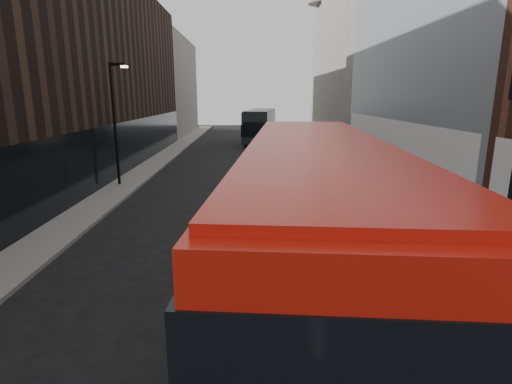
{
  "coord_description": "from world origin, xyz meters",
  "views": [
    {
      "loc": [
        -0.47,
        -5.64,
        5.33
      ],
      "look_at": [
        -0.26,
        6.06,
        2.5
      ],
      "focal_mm": 28.0,
      "sensor_mm": 36.0,
      "label": 1
    }
  ],
  "objects_px": {
    "car_b": "(303,155)",
    "street_lamp": "(115,116)",
    "car_a": "(282,186)",
    "car_c": "(296,149)",
    "grey_bus": "(260,125)",
    "red_bus": "(313,238)"
  },
  "relations": [
    {
      "from": "street_lamp",
      "to": "car_c",
      "type": "height_order",
      "value": "street_lamp"
    },
    {
      "from": "red_bus",
      "to": "car_b",
      "type": "relative_size",
      "value": 2.48
    },
    {
      "from": "car_a",
      "to": "car_c",
      "type": "relative_size",
      "value": 0.84
    },
    {
      "from": "car_a",
      "to": "car_b",
      "type": "bearing_deg",
      "value": 70.55
    },
    {
      "from": "car_a",
      "to": "red_bus",
      "type": "bearing_deg",
      "value": -98.55
    },
    {
      "from": "street_lamp",
      "to": "car_c",
      "type": "distance_m",
      "value": 17.05
    },
    {
      "from": "car_b",
      "to": "car_a",
      "type": "bearing_deg",
      "value": -103.15
    },
    {
      "from": "red_bus",
      "to": "grey_bus",
      "type": "xyz_separation_m",
      "value": [
        0.0,
        38.91,
        -0.49
      ]
    },
    {
      "from": "car_b",
      "to": "car_c",
      "type": "relative_size",
      "value": 0.89
    },
    {
      "from": "street_lamp",
      "to": "grey_bus",
      "type": "bearing_deg",
      "value": 68.45
    },
    {
      "from": "car_b",
      "to": "grey_bus",
      "type": "bearing_deg",
      "value": 100.92
    },
    {
      "from": "red_bus",
      "to": "car_a",
      "type": "height_order",
      "value": "red_bus"
    },
    {
      "from": "grey_bus",
      "to": "car_c",
      "type": "xyz_separation_m",
      "value": [
        2.9,
        -11.25,
        -1.28
      ]
    },
    {
      "from": "car_c",
      "to": "car_a",
      "type": "bearing_deg",
      "value": -100.95
    },
    {
      "from": "street_lamp",
      "to": "car_b",
      "type": "height_order",
      "value": "street_lamp"
    },
    {
      "from": "car_b",
      "to": "street_lamp",
      "type": "bearing_deg",
      "value": -147.31
    },
    {
      "from": "grey_bus",
      "to": "car_a",
      "type": "relative_size",
      "value": 2.76
    },
    {
      "from": "red_bus",
      "to": "car_b",
      "type": "distance_m",
      "value": 24.03
    },
    {
      "from": "street_lamp",
      "to": "car_b",
      "type": "relative_size",
      "value": 1.53
    },
    {
      "from": "street_lamp",
      "to": "car_a",
      "type": "relative_size",
      "value": 1.62
    },
    {
      "from": "red_bus",
      "to": "car_c",
      "type": "distance_m",
      "value": 27.86
    },
    {
      "from": "car_b",
      "to": "car_c",
      "type": "height_order",
      "value": "car_b"
    }
  ]
}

